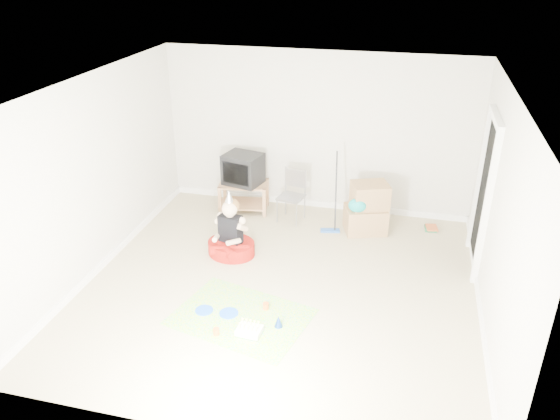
% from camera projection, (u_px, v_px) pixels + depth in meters
% --- Properties ---
extents(ground, '(5.00, 5.00, 0.00)m').
position_uv_depth(ground, '(280.00, 286.00, 7.13)').
color(ground, '#BDAE88').
rests_on(ground, ground).
extents(doorway_recess, '(0.02, 0.90, 2.05)m').
position_uv_depth(doorway_recess, '(484.00, 196.00, 7.20)').
color(doorway_recess, black).
rests_on(doorway_recess, ground).
extents(tv_stand, '(0.85, 0.60, 0.49)m').
position_uv_depth(tv_stand, '(244.00, 194.00, 9.04)').
color(tv_stand, '#A5724A').
rests_on(tv_stand, ground).
extents(crt_tv, '(0.67, 0.60, 0.50)m').
position_uv_depth(crt_tv, '(243.00, 169.00, 8.84)').
color(crt_tv, black).
rests_on(crt_tv, tv_stand).
extents(folding_chair, '(0.45, 0.43, 0.84)m').
position_uv_depth(folding_chair, '(291.00, 197.00, 8.65)').
color(folding_chair, gray).
rests_on(folding_chair, ground).
extents(cardboard_boxes, '(0.73, 0.66, 0.78)m').
position_uv_depth(cardboard_boxes, '(367.00, 209.00, 8.34)').
color(cardboard_boxes, '#A47B4F').
rests_on(cardboard_boxes, ground).
extents(floor_mop, '(0.31, 0.40, 1.20)m').
position_uv_depth(floor_mop, '(331.00, 216.00, 8.36)').
color(floor_mop, blue).
rests_on(floor_mop, ground).
extents(book_pile, '(0.20, 0.24, 0.05)m').
position_uv_depth(book_pile, '(432.00, 228.00, 8.53)').
color(book_pile, '#246E43').
rests_on(book_pile, ground).
extents(seated_woman, '(0.83, 0.83, 1.00)m').
position_uv_depth(seated_woman, '(231.00, 240.00, 7.77)').
color(seated_woman, '#A2160E').
rests_on(seated_woman, ground).
extents(party_mat, '(1.78, 1.46, 0.01)m').
position_uv_depth(party_mat, '(241.00, 317.00, 6.53)').
color(party_mat, '#EA3171').
rests_on(party_mat, ground).
extents(birthday_cake, '(0.30, 0.24, 0.14)m').
position_uv_depth(birthday_cake, '(249.00, 331.00, 6.23)').
color(birthday_cake, white).
rests_on(birthday_cake, party_mat).
extents(blue_plate_near, '(0.28, 0.28, 0.01)m').
position_uv_depth(blue_plate_near, '(229.00, 313.00, 6.58)').
color(blue_plate_near, blue).
rests_on(blue_plate_near, party_mat).
extents(blue_plate_far, '(0.27, 0.27, 0.01)m').
position_uv_depth(blue_plate_far, '(204.00, 310.00, 6.63)').
color(blue_plate_far, blue).
rests_on(blue_plate_far, party_mat).
extents(orange_cup_near, '(0.09, 0.09, 0.08)m').
position_uv_depth(orange_cup_near, '(266.00, 306.00, 6.65)').
color(orange_cup_near, orange).
rests_on(orange_cup_near, party_mat).
extents(orange_cup_far, '(0.08, 0.08, 0.08)m').
position_uv_depth(orange_cup_far, '(216.00, 332.00, 6.21)').
color(orange_cup_far, orange).
rests_on(orange_cup_far, party_mat).
extents(blue_party_hat, '(0.14, 0.14, 0.14)m').
position_uv_depth(blue_party_hat, '(279.00, 321.00, 6.33)').
color(blue_party_hat, '#173DA3').
rests_on(blue_party_hat, party_mat).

